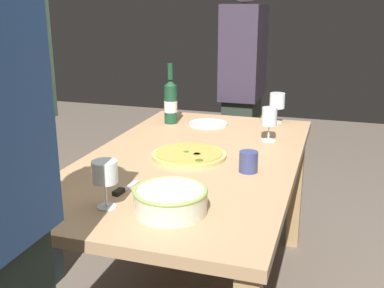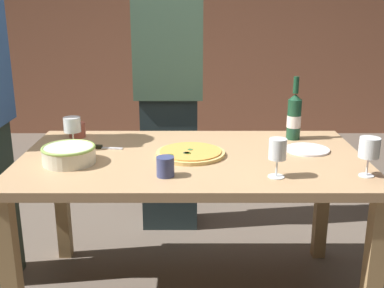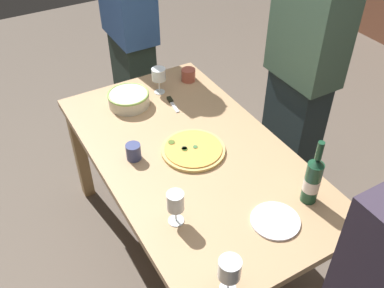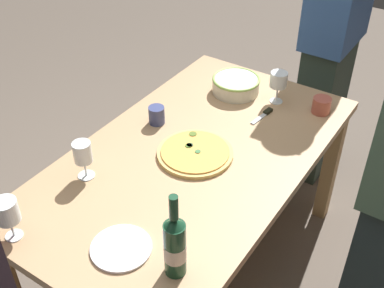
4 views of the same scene
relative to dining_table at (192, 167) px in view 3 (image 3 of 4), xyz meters
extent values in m
plane|color=#63564B|center=(0.00, 0.00, -0.66)|extent=(8.00, 8.00, 0.00)
cube|color=tan|center=(0.00, 0.00, 0.07)|extent=(1.60, 0.90, 0.04)
cube|color=#A88555|center=(-0.74, -0.40, -0.30)|extent=(0.07, 0.07, 0.71)
cube|color=#A88555|center=(-0.74, 0.40, -0.30)|extent=(0.07, 0.07, 0.71)
cube|color=#A88555|center=(0.74, 0.40, -0.30)|extent=(0.07, 0.07, 0.71)
cylinder|color=#DEB767|center=(-0.01, 0.01, 0.10)|extent=(0.32, 0.32, 0.02)
cylinder|color=#ECA045|center=(-0.01, 0.01, 0.11)|extent=(0.29, 0.29, 0.01)
cylinder|color=#405E36|center=(-0.03, -0.03, 0.12)|extent=(0.03, 0.03, 0.00)
cylinder|color=#4D6822|center=(-0.10, -0.06, 0.12)|extent=(0.03, 0.03, 0.00)
cylinder|color=#3C723A|center=(-0.01, 0.02, 0.12)|extent=(0.02, 0.02, 0.00)
cylinder|color=#436D21|center=(-0.02, -0.03, 0.12)|extent=(0.03, 0.03, 0.00)
cylinder|color=silver|center=(-0.55, -0.10, 0.13)|extent=(0.23, 0.23, 0.08)
torus|color=#95BC58|center=(-0.55, -0.10, 0.17)|extent=(0.24, 0.24, 0.01)
cylinder|color=#19432B|center=(0.53, 0.29, 0.20)|extent=(0.07, 0.07, 0.21)
cone|color=#19432B|center=(0.53, 0.29, 0.32)|extent=(0.07, 0.07, 0.03)
cylinder|color=#19432B|center=(0.53, 0.29, 0.38)|extent=(0.03, 0.03, 0.09)
cylinder|color=silver|center=(0.53, 0.29, 0.19)|extent=(0.07, 0.07, 0.06)
cylinder|color=white|center=(0.35, -0.28, 0.09)|extent=(0.07, 0.07, 0.00)
cylinder|color=white|center=(0.35, -0.28, 0.13)|extent=(0.01, 0.01, 0.07)
cylinder|color=white|center=(0.35, -0.28, 0.21)|extent=(0.07, 0.07, 0.09)
cylinder|color=white|center=(-0.58, 0.11, 0.09)|extent=(0.06, 0.06, 0.00)
cylinder|color=white|center=(-0.58, 0.11, 0.14)|extent=(0.01, 0.01, 0.08)
cylinder|color=white|center=(-0.58, 0.11, 0.22)|extent=(0.08, 0.08, 0.07)
cylinder|color=white|center=(0.72, -0.26, 0.09)|extent=(0.06, 0.06, 0.00)
cylinder|color=white|center=(0.72, -0.26, 0.14)|extent=(0.01, 0.01, 0.08)
cylinder|color=white|center=(0.72, -0.26, 0.22)|extent=(0.08, 0.08, 0.08)
cylinder|color=maroon|center=(0.72, -0.26, 0.20)|extent=(0.07, 0.07, 0.04)
cylinder|color=#B55542|center=(-0.61, 0.33, 0.13)|extent=(0.09, 0.09, 0.08)
cylinder|color=#384173|center=(-0.11, -0.27, 0.13)|extent=(0.07, 0.07, 0.08)
cylinder|color=white|center=(0.56, 0.08, 0.10)|extent=(0.21, 0.21, 0.01)
cube|color=silver|center=(-0.40, 0.11, 0.10)|extent=(0.11, 0.03, 0.01)
cube|color=black|center=(-0.47, 0.12, 0.10)|extent=(0.05, 0.03, 0.02)
cube|color=#233135|center=(-0.14, 0.82, -0.22)|extent=(0.36, 0.20, 0.87)
cube|color=#466753|center=(-0.14, 0.82, 0.54)|extent=(0.42, 0.24, 0.65)
cube|color=#24332C|center=(-1.12, 0.17, -0.22)|extent=(0.36, 0.20, 0.87)
camera|label=1|loc=(-1.83, -0.58, 0.74)|focal=43.75mm
camera|label=2|loc=(0.00, -2.10, 0.78)|focal=44.31mm
camera|label=3|loc=(1.42, -0.82, 1.52)|focal=40.54mm
camera|label=4|loc=(1.35, 0.90, 1.39)|focal=45.99mm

